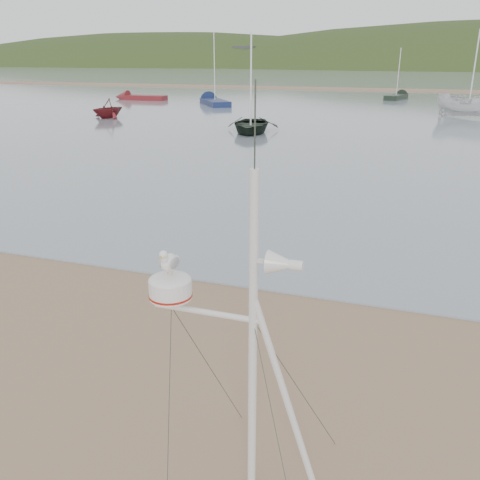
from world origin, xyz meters
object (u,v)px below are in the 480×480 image
(boat_red, at_px, (107,99))
(dinghy_red_far, at_px, (133,97))
(mast_rig, at_px, (246,406))
(boat_white, at_px, (472,84))
(sailboat_blue_near, at_px, (210,101))
(boat_dark, at_px, (251,94))
(sailboat_dark_mid, at_px, (400,96))

(boat_red, xyz_separation_m, dinghy_red_far, (-6.85, 15.66, -1.11))
(mast_rig, bearing_deg, boat_white, 82.53)
(sailboat_blue_near, relative_size, dinghy_red_far, 1.18)
(boat_white, distance_m, dinghy_red_far, 33.47)
(boat_dark, relative_size, dinghy_red_far, 0.75)
(mast_rig, xyz_separation_m, boat_dark, (-8.18, 26.02, 1.27))
(boat_white, xyz_separation_m, dinghy_red_far, (-32.69, 6.82, -2.21))
(sailboat_blue_near, bearing_deg, boat_dark, -61.16)
(sailboat_dark_mid, distance_m, sailboat_blue_near, 21.45)
(boat_red, relative_size, sailboat_blue_near, 0.38)
(sailboat_dark_mid, bearing_deg, sailboat_blue_near, -144.89)
(sailboat_dark_mid, bearing_deg, boat_dark, -104.19)
(sailboat_dark_mid, xyz_separation_m, sailboat_blue_near, (-17.55, -12.34, -0.00))
(boat_red, xyz_separation_m, boat_white, (25.84, 8.84, 1.10))
(boat_white, bearing_deg, boat_dark, 153.52)
(dinghy_red_far, bearing_deg, boat_white, -11.78)
(boat_dark, xyz_separation_m, boat_red, (-12.58, 3.91, -0.91))
(sailboat_blue_near, bearing_deg, mast_rig, -67.66)
(sailboat_dark_mid, height_order, sailboat_blue_near, sailboat_blue_near)
(boat_dark, height_order, sailboat_blue_near, sailboat_blue_near)
(boat_red, bearing_deg, boat_dark, 1.45)
(boat_red, bearing_deg, boat_white, 37.62)
(mast_rig, distance_m, boat_red, 36.43)
(sailboat_dark_mid, height_order, dinghy_red_far, sailboat_dark_mid)
(boat_red, relative_size, boat_white, 0.55)
(sailboat_blue_near, bearing_deg, boat_red, -100.85)
(sailboat_dark_mid, bearing_deg, boat_red, -127.50)
(dinghy_red_far, bearing_deg, sailboat_dark_mid, 21.59)
(boat_red, relative_size, dinghy_red_far, 0.45)
(mast_rig, bearing_deg, dinghy_red_far, 121.20)
(boat_dark, relative_size, sailboat_dark_mid, 0.78)
(boat_white, bearing_deg, sailboat_dark_mid, 37.36)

